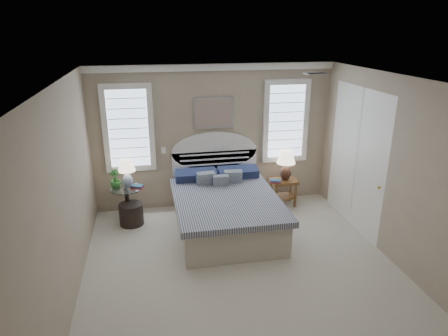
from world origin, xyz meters
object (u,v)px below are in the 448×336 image
bed (224,207)px  side_table_left (127,201)px  lamp_left (127,170)px  lamp_right (286,162)px  floor_pot (131,214)px  nightstand_right (283,186)px

bed → side_table_left: 1.75m
bed → lamp_left: size_ratio=4.54×
lamp_left → lamp_right: (2.95, 0.02, -0.05)m
side_table_left → lamp_right: size_ratio=1.08×
bed → floor_pot: 1.66m
bed → lamp_left: bearing=157.6°
lamp_left → nightstand_right: bearing=0.4°
nightstand_right → lamp_right: 0.50m
floor_pot → lamp_right: size_ratio=0.72×
nightstand_right → bed: bearing=-152.0°
side_table_left → lamp_left: lamp_left is taller
nightstand_right → floor_pot: 2.91m
nightstand_right → floor_pot: size_ratio=1.26×
bed → side_table_left: size_ratio=3.61×
floor_pot → lamp_right: lamp_right is taller
lamp_right → nightstand_right: bearing=169.0°
bed → nightstand_right: bed is taller
bed → side_table_left: bearing=160.3°
floor_pot → lamp_left: bearing=96.8°
lamp_left → lamp_right: bearing=0.3°
nightstand_right → lamp_left: 2.97m
side_table_left → nightstand_right: (2.95, 0.10, -0.00)m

